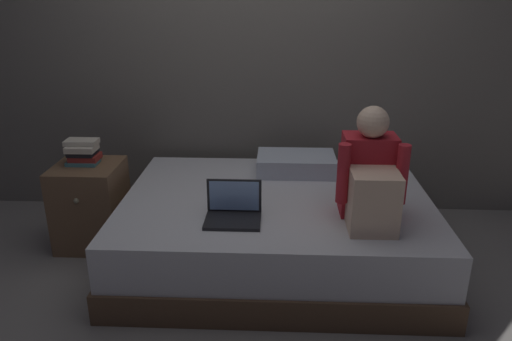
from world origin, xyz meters
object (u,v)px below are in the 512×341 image
object	(u,v)px
bed	(276,228)
nightstand	(91,205)
book_stack	(83,152)
pillow	(296,163)
laptop	(233,210)
person_sitting	(370,179)

from	to	relation	value
bed	nightstand	xyz separation A→B (m)	(-1.30, 0.17, 0.07)
book_stack	nightstand	bearing A→B (deg)	-54.97
nightstand	pillow	distance (m)	1.48
nightstand	laptop	bearing A→B (deg)	-25.87
nightstand	laptop	xyz separation A→B (m)	(1.05, -0.51, 0.22)
bed	book_stack	distance (m)	1.41
bed	laptop	world-z (taller)	laptop
laptop	bed	bearing A→B (deg)	54.00
bed	person_sitting	xyz separation A→B (m)	(0.52, -0.31, 0.48)
nightstand	pillow	xyz separation A→B (m)	(1.44, 0.28, 0.23)
person_sitting	book_stack	size ratio (longest dim) A/B	3.00
bed	person_sitting	distance (m)	0.78
bed	pillow	world-z (taller)	pillow
bed	laptop	bearing A→B (deg)	-126.00
pillow	book_stack	size ratio (longest dim) A/B	2.56
nightstand	laptop	size ratio (longest dim) A/B	1.85
bed	pillow	size ratio (longest dim) A/B	3.57
laptop	pillow	size ratio (longest dim) A/B	0.57
bed	person_sitting	size ratio (longest dim) A/B	3.05
bed	book_stack	xyz separation A→B (m)	(-1.32, 0.20, 0.45)
book_stack	laptop	bearing A→B (deg)	-26.79
pillow	nightstand	bearing A→B (deg)	-168.86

